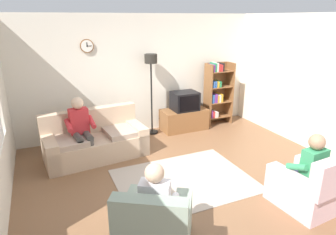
% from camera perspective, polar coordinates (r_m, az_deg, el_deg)
% --- Properties ---
extents(ground_plane, '(12.00, 12.00, 0.00)m').
position_cam_1_polar(ground_plane, '(5.09, 5.21, -12.12)').
color(ground_plane, brown).
extents(back_wall_assembly, '(6.20, 0.17, 2.70)m').
position_cam_1_polar(back_wall_assembly, '(6.92, -5.25, 8.25)').
color(back_wall_assembly, silver).
rests_on(back_wall_assembly, ground_plane).
extents(right_wall, '(0.12, 5.80, 2.70)m').
position_cam_1_polar(right_wall, '(6.43, 28.62, 5.20)').
color(right_wall, silver).
rests_on(right_wall, ground_plane).
extents(couch, '(1.98, 1.06, 0.90)m').
position_cam_1_polar(couch, '(5.93, -13.89, -4.57)').
color(couch, tan).
rests_on(couch, ground_plane).
extents(tv_stand, '(1.10, 0.56, 0.50)m').
position_cam_1_polar(tv_stand, '(7.19, 3.11, -0.36)').
color(tv_stand, brown).
rests_on(tv_stand, ground_plane).
extents(tv, '(0.60, 0.49, 0.44)m').
position_cam_1_polar(tv, '(7.03, 3.27, 3.21)').
color(tv, black).
rests_on(tv, tv_stand).
extents(bookshelf, '(0.68, 0.36, 1.58)m').
position_cam_1_polar(bookshelf, '(7.55, 9.38, 4.88)').
color(bookshelf, brown).
rests_on(bookshelf, ground_plane).
extents(floor_lamp, '(0.28, 0.28, 1.85)m').
position_cam_1_polar(floor_lamp, '(6.66, -3.30, 8.76)').
color(floor_lamp, black).
rests_on(floor_lamp, ground_plane).
extents(armchair_near_window, '(1.14, 1.17, 0.90)m').
position_cam_1_polar(armchair_near_window, '(3.66, -2.47, -20.56)').
color(armchair_near_window, gray).
rests_on(armchair_near_window, ground_plane).
extents(armchair_near_bookshelf, '(0.86, 0.93, 0.90)m').
position_cam_1_polar(armchair_near_bookshelf, '(4.79, 25.64, -12.23)').
color(armchair_near_bookshelf, beige).
rests_on(armchair_near_bookshelf, ground_plane).
extents(area_rug, '(2.20, 1.70, 0.01)m').
position_cam_1_polar(area_rug, '(5.09, 3.13, -12.02)').
color(area_rug, '#AD9E8E').
rests_on(area_rug, ground_plane).
extents(person_on_couch, '(0.54, 0.56, 1.24)m').
position_cam_1_polar(person_on_couch, '(5.66, -16.52, -1.75)').
color(person_on_couch, red).
rests_on(person_on_couch, ground_plane).
extents(person_in_left_armchair, '(0.61, 0.64, 1.12)m').
position_cam_1_polar(person_in_left_armchair, '(3.54, -2.28, -15.71)').
color(person_in_left_armchair, silver).
rests_on(person_in_left_armchair, ground_plane).
extents(person_in_right_armchair, '(0.53, 0.55, 1.12)m').
position_cam_1_polar(person_in_right_armchair, '(4.69, 25.32, -8.47)').
color(person_in_right_armchair, '#338C59').
rests_on(person_in_right_armchair, ground_plane).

